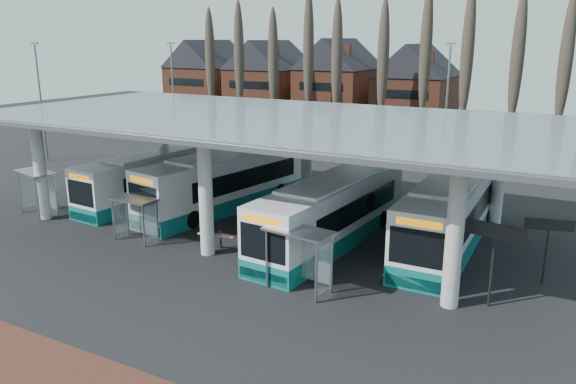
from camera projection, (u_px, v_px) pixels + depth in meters
The scene contains 17 objects.
ground at pixel (176, 271), 26.10m from camera, with size 140.00×140.00×0.00m, color black.
station_canopy at pixel (263, 127), 31.39m from camera, with size 32.00×16.00×6.34m.
poplar_row at pixel (401, 58), 51.79m from camera, with size 45.10×1.10×14.50m.
townhouse_row at pixel (303, 77), 69.11m from camera, with size 36.80×10.30×12.25m.
lamp_post_a at pixel (173, 96), 51.63m from camera, with size 0.80×0.16×10.17m.
lamp_post_b at pixel (446, 106), 44.00m from camera, with size 0.80×0.16×10.17m.
lamp_post_d at pixel (41, 100), 48.52m from camera, with size 0.80×0.16×10.17m.
bus_0 at pixel (156, 177), 37.33m from camera, with size 3.38×11.90×3.26m.
bus_1 at pixel (227, 182), 35.52m from camera, with size 4.92×13.24×3.60m.
bus_2 at pixel (333, 213), 29.36m from camera, with size 3.61×12.79×3.51m.
bus_3 at pixel (450, 213), 29.09m from camera, with size 2.99×13.05×3.61m.
shelter_0 at pixel (39, 183), 34.08m from camera, with size 3.21×2.16×2.73m.
shelter_1 at pixel (136, 209), 29.72m from camera, with size 2.55×1.32×2.35m.
shelter_2 at pixel (301, 246), 23.71m from camera, with size 3.11×1.84×2.74m.
info_sign_0 at pixel (495, 238), 21.90m from camera, with size 2.34×0.54×3.50m.
info_sign_1 at pixel (549, 230), 24.10m from camera, with size 1.98×0.60×3.00m.
barrier at pixel (217, 236), 28.44m from camera, with size 1.95×0.69×0.98m.
Camera 1 is at (16.12, -18.81, 10.41)m, focal length 35.00 mm.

